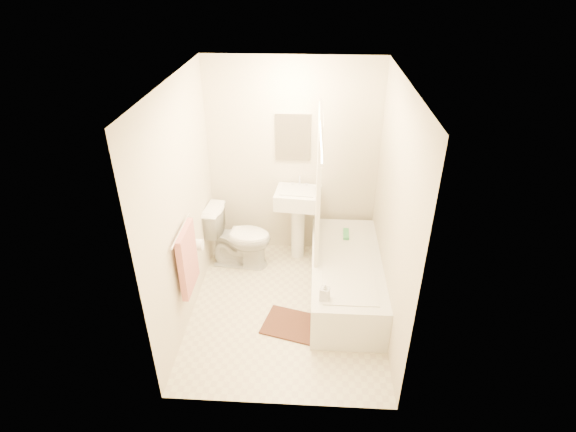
# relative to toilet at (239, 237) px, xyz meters

# --- Properties ---
(floor) EXTENTS (2.40, 2.40, 0.00)m
(floor) POSITION_rel_toilet_xyz_m (0.61, -0.79, -0.38)
(floor) COLOR beige
(floor) RESTS_ON ground
(ceiling) EXTENTS (2.40, 2.40, 0.00)m
(ceiling) POSITION_rel_toilet_xyz_m (0.61, -0.79, 2.02)
(ceiling) COLOR white
(ceiling) RESTS_ON ground
(wall_back) EXTENTS (2.00, 0.02, 2.40)m
(wall_back) POSITION_rel_toilet_xyz_m (0.61, 0.41, 0.82)
(wall_back) COLOR beige
(wall_back) RESTS_ON ground
(wall_left) EXTENTS (0.02, 2.40, 2.40)m
(wall_left) POSITION_rel_toilet_xyz_m (-0.39, -0.79, 0.82)
(wall_left) COLOR beige
(wall_left) RESTS_ON ground
(wall_right) EXTENTS (0.02, 2.40, 2.40)m
(wall_right) POSITION_rel_toilet_xyz_m (1.61, -0.79, 0.82)
(wall_right) COLOR beige
(wall_right) RESTS_ON ground
(mirror) EXTENTS (0.40, 0.03, 0.55)m
(mirror) POSITION_rel_toilet_xyz_m (0.61, 0.39, 1.12)
(mirror) COLOR white
(mirror) RESTS_ON wall_back
(curtain_rod) EXTENTS (0.03, 1.70, 0.03)m
(curtain_rod) POSITION_rel_toilet_xyz_m (0.91, -0.69, 1.62)
(curtain_rod) COLOR silver
(curtain_rod) RESTS_ON wall_back
(shower_curtain) EXTENTS (0.04, 0.80, 1.55)m
(shower_curtain) POSITION_rel_toilet_xyz_m (0.91, -0.29, 0.84)
(shower_curtain) COLOR silver
(shower_curtain) RESTS_ON curtain_rod
(towel_bar) EXTENTS (0.02, 0.60, 0.02)m
(towel_bar) POSITION_rel_toilet_xyz_m (-0.35, -1.04, 0.72)
(towel_bar) COLOR silver
(towel_bar) RESTS_ON wall_left
(towel) EXTENTS (0.06, 0.45, 0.66)m
(towel) POSITION_rel_toilet_xyz_m (-0.32, -1.04, 0.40)
(towel) COLOR #CC7266
(towel) RESTS_ON towel_bar
(toilet_paper) EXTENTS (0.11, 0.12, 0.12)m
(toilet_paper) POSITION_rel_toilet_xyz_m (-0.32, -0.67, 0.32)
(toilet_paper) COLOR white
(toilet_paper) RESTS_ON wall_left
(toilet) EXTENTS (0.80, 0.50, 0.75)m
(toilet) POSITION_rel_toilet_xyz_m (0.00, 0.00, 0.00)
(toilet) COLOR white
(toilet) RESTS_ON floor
(sink) EXTENTS (0.55, 0.46, 1.01)m
(sink) POSITION_rel_toilet_xyz_m (0.69, 0.19, 0.13)
(sink) COLOR white
(sink) RESTS_ON floor
(bathtub) EXTENTS (0.74, 1.69, 0.48)m
(bathtub) POSITION_rel_toilet_xyz_m (1.24, -0.53, -0.14)
(bathtub) COLOR silver
(bathtub) RESTS_ON floor
(bath_mat) EXTENTS (0.67, 0.57, 0.02)m
(bath_mat) POSITION_rel_toilet_xyz_m (0.69, -1.05, -0.37)
(bath_mat) COLOR #4D2E21
(bath_mat) RESTS_ON floor
(soap_bottle) EXTENTS (0.11, 0.11, 0.19)m
(soap_bottle) POSITION_rel_toilet_xyz_m (1.00, -1.18, 0.19)
(soap_bottle) COLOR silver
(soap_bottle) RESTS_ON bathtub
(scrub_brush) EXTENTS (0.07, 0.22, 0.04)m
(scrub_brush) POSITION_rel_toilet_xyz_m (1.26, -0.06, 0.12)
(scrub_brush) COLOR #3E9F57
(scrub_brush) RESTS_ON bathtub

